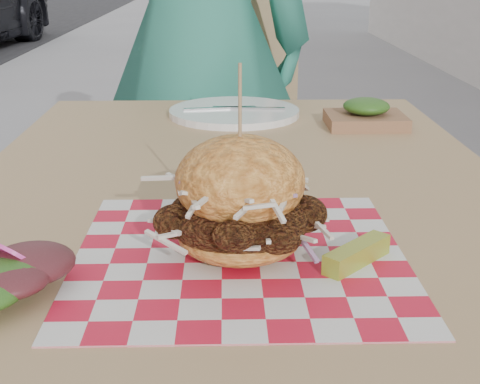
% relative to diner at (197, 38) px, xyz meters
% --- Properties ---
extents(diner, '(0.67, 0.48, 1.71)m').
position_rel_diner_xyz_m(diner, '(0.00, 0.00, 0.00)').
color(diner, '#2B7D69').
rests_on(diner, ground).
extents(patio_table, '(0.80, 1.20, 0.75)m').
position_rel_diner_xyz_m(patio_table, '(0.09, -0.91, -0.19)').
color(patio_table, '#A6805C').
rests_on(patio_table, ground).
extents(patio_chair, '(0.47, 0.48, 0.95)m').
position_rel_diner_xyz_m(patio_chair, '(0.08, 0.14, -0.30)').
color(patio_chair, '#A6805C').
rests_on(patio_chair, ground).
extents(paper_liner, '(0.36, 0.36, 0.00)m').
position_rel_diner_xyz_m(paper_liner, '(0.09, -1.17, -0.11)').
color(paper_liner, red).
rests_on(paper_liner, patio_table).
extents(sandwich, '(0.18, 0.18, 0.21)m').
position_rel_diner_xyz_m(sandwich, '(0.09, -1.17, -0.05)').
color(sandwich, '#E79741').
rests_on(sandwich, paper_liner).
extents(pickle_spear, '(0.08, 0.08, 0.02)m').
position_rel_diner_xyz_m(pickle_spear, '(0.21, -1.19, -0.09)').
color(pickle_spear, olive).
rests_on(pickle_spear, paper_liner).
extents(place_setting, '(0.27, 0.27, 0.02)m').
position_rel_diner_xyz_m(place_setting, '(0.09, -0.47, -0.10)').
color(place_setting, white).
rests_on(place_setting, patio_table).
extents(kraft_tray, '(0.15, 0.12, 0.06)m').
position_rel_diner_xyz_m(kraft_tray, '(0.35, -0.57, -0.08)').
color(kraft_tray, brown).
rests_on(kraft_tray, patio_table).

